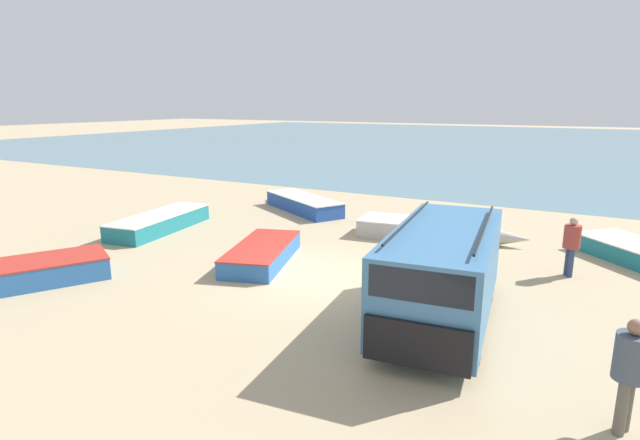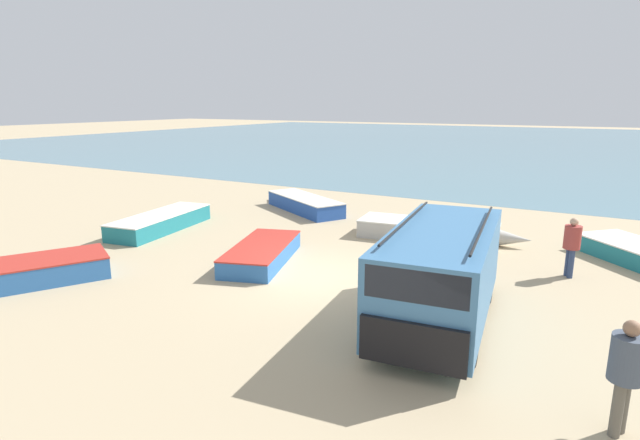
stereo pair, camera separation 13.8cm
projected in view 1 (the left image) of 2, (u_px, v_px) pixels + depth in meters
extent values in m
plane|color=tan|center=(319.00, 277.00, 13.38)|extent=(200.00, 200.00, 0.00)
cube|color=slate|center=(536.00, 143.00, 57.71)|extent=(120.00, 80.00, 0.01)
cube|color=teal|center=(443.00, 270.00, 10.39)|extent=(2.49, 5.23, 1.76)
cube|color=black|center=(416.00, 345.00, 8.19)|extent=(1.79, 0.30, 0.79)
cube|color=#1E232D|center=(420.00, 286.00, 8.03)|extent=(1.71, 0.25, 0.56)
cylinder|color=black|center=(475.00, 345.00, 8.85)|extent=(0.30, 0.75, 0.73)
cylinder|color=black|center=(382.00, 329.00, 9.48)|extent=(0.30, 0.75, 0.73)
cylinder|color=black|center=(488.00, 287.00, 11.67)|extent=(0.30, 0.75, 0.73)
cylinder|color=black|center=(417.00, 277.00, 12.30)|extent=(0.30, 0.75, 0.73)
cylinder|color=black|center=(485.00, 227.00, 9.88)|extent=(0.51, 4.12, 0.05)
cylinder|color=black|center=(409.00, 220.00, 10.45)|extent=(0.51, 4.12, 0.05)
cube|color=#1E757F|center=(160.00, 223.00, 18.22)|extent=(2.07, 4.50, 0.57)
cone|color=#1E757F|center=(200.00, 209.00, 20.64)|extent=(0.68, 1.03, 0.54)
cube|color=silver|center=(159.00, 217.00, 18.17)|extent=(1.31, 0.40, 0.05)
cube|color=silver|center=(159.00, 215.00, 18.15)|extent=(2.09, 4.55, 0.04)
cube|color=#ADA89E|center=(427.00, 230.00, 17.11)|extent=(4.75, 2.11, 0.56)
cone|color=#ADA89E|center=(514.00, 239.00, 16.09)|extent=(1.07, 0.65, 0.54)
cube|color=silver|center=(427.00, 224.00, 17.06)|extent=(0.37, 1.46, 0.05)
cube|color=silver|center=(427.00, 222.00, 17.04)|extent=(4.80, 2.13, 0.04)
cube|color=#2D66AD|center=(40.00, 272.00, 12.96)|extent=(2.94, 3.56, 0.56)
cube|color=#B22D23|center=(39.00, 264.00, 12.91)|extent=(1.38, 0.88, 0.05)
cube|color=#B22D23|center=(38.00, 261.00, 12.89)|extent=(2.97, 3.60, 0.04)
cube|color=#2D66AD|center=(262.00, 254.00, 14.60)|extent=(2.48, 3.83, 0.49)
cone|color=#2D66AD|center=(282.00, 235.00, 16.67)|extent=(0.68, 0.89, 0.46)
cube|color=#B22D23|center=(262.00, 248.00, 14.56)|extent=(1.33, 0.60, 0.05)
cube|color=#B22D23|center=(262.00, 245.00, 14.54)|extent=(2.50, 3.87, 0.04)
cube|color=#234CA3|center=(303.00, 204.00, 21.45)|extent=(4.47, 3.34, 0.59)
cone|color=#234CA3|center=(276.00, 195.00, 23.66)|extent=(1.11, 0.96, 0.56)
cube|color=silver|center=(303.00, 199.00, 21.40)|extent=(0.79, 1.19, 0.05)
cube|color=silver|center=(303.00, 197.00, 21.38)|extent=(4.52, 3.37, 0.04)
cube|color=#1E757F|center=(633.00, 252.00, 14.80)|extent=(3.33, 3.35, 0.50)
cube|color=silver|center=(634.00, 246.00, 14.76)|extent=(1.25, 1.24, 0.05)
cube|color=silver|center=(635.00, 243.00, 14.74)|extent=(3.37, 3.38, 0.04)
cylinder|color=#5B564C|center=(627.00, 403.00, 7.05)|extent=(0.16, 0.16, 0.83)
cylinder|color=#5B564C|center=(621.00, 408.00, 6.94)|extent=(0.16, 0.16, 0.83)
cylinder|color=#424C5B|center=(632.00, 357.00, 6.82)|extent=(0.45, 0.45, 0.66)
sphere|color=#8C664C|center=(636.00, 327.00, 6.72)|extent=(0.23, 0.23, 0.23)
cylinder|color=navy|center=(568.00, 261.00, 13.45)|extent=(0.15, 0.15, 0.79)
cylinder|color=navy|center=(571.00, 263.00, 13.29)|extent=(0.15, 0.15, 0.79)
cylinder|color=#993833|center=(572.00, 237.00, 13.21)|extent=(0.43, 0.43, 0.62)
sphere|color=tan|center=(574.00, 221.00, 13.11)|extent=(0.21, 0.21, 0.21)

